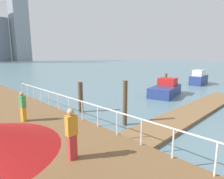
{
  "coord_description": "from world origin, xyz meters",
  "views": [
    {
      "loc": [
        -8.59,
        2.01,
        3.82
      ],
      "look_at": [
        -0.7,
        10.1,
        1.76
      ],
      "focal_mm": 29.21,
      "sensor_mm": 36.0,
      "label": 1
    }
  ],
  "objects_px": {
    "moored_boat_4": "(199,79)",
    "pedestrian_0": "(23,106)",
    "moored_boat_1": "(166,89)",
    "pedestrian_2": "(72,133)"
  },
  "relations": [
    {
      "from": "pedestrian_0",
      "to": "pedestrian_2",
      "type": "distance_m",
      "value": 4.99
    },
    {
      "from": "pedestrian_2",
      "to": "moored_boat_1",
      "type": "bearing_deg",
      "value": 16.87
    },
    {
      "from": "moored_boat_1",
      "to": "pedestrian_0",
      "type": "height_order",
      "value": "pedestrian_0"
    },
    {
      "from": "moored_boat_1",
      "to": "pedestrian_2",
      "type": "bearing_deg",
      "value": -163.13
    },
    {
      "from": "moored_boat_1",
      "to": "moored_boat_4",
      "type": "bearing_deg",
      "value": 3.01
    },
    {
      "from": "moored_boat_4",
      "to": "pedestrian_0",
      "type": "height_order",
      "value": "moored_boat_4"
    },
    {
      "from": "moored_boat_4",
      "to": "pedestrian_2",
      "type": "bearing_deg",
      "value": -168.88
    },
    {
      "from": "pedestrian_0",
      "to": "moored_boat_1",
      "type": "bearing_deg",
      "value": -4.28
    },
    {
      "from": "moored_boat_1",
      "to": "pedestrian_2",
      "type": "xyz_separation_m",
      "value": [
        -13.21,
        -4.01,
        0.7
      ]
    },
    {
      "from": "moored_boat_1",
      "to": "moored_boat_4",
      "type": "distance_m",
      "value": 9.81
    }
  ]
}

